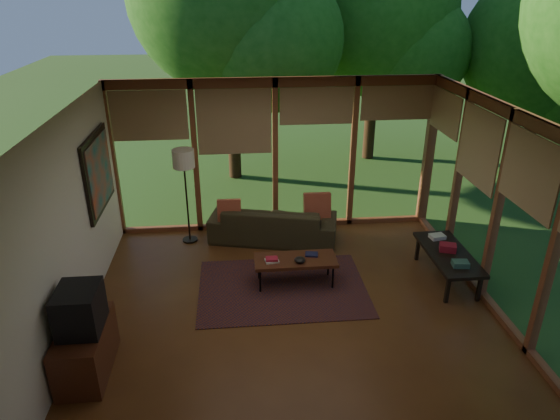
{
  "coord_description": "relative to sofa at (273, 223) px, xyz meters",
  "views": [
    {
      "loc": [
        -0.7,
        -5.74,
        4.08
      ],
      "look_at": [
        -0.09,
        0.7,
        1.14
      ],
      "focal_mm": 32.0,
      "sensor_mm": 36.0,
      "label": 1
    }
  ],
  "objects": [
    {
      "name": "floor",
      "position": [
        0.08,
        -2.0,
        -0.31
      ],
      "size": [
        5.5,
        5.5,
        0.0
      ],
      "primitive_type": "plane",
      "color": "brown",
      "rests_on": "ground"
    },
    {
      "name": "ceiling",
      "position": [
        0.08,
        -2.0,
        2.39
      ],
      "size": [
        5.5,
        5.5,
        0.0
      ],
      "primitive_type": "plane",
      "rotation": [
        3.14,
        0.0,
        0.0
      ],
      "color": "silver",
      "rests_on": "ground"
    },
    {
      "name": "wall_left",
      "position": [
        -2.67,
        -2.0,
        1.04
      ],
      "size": [
        0.04,
        5.0,
        2.7
      ],
      "primitive_type": "cube",
      "color": "silver",
      "rests_on": "ground"
    },
    {
      "name": "wall_front",
      "position": [
        0.08,
        -4.5,
        1.04
      ],
      "size": [
        5.5,
        0.04,
        2.7
      ],
      "primitive_type": "cube",
      "color": "silver",
      "rests_on": "ground"
    },
    {
      "name": "window_wall_back",
      "position": [
        0.08,
        0.5,
        1.04
      ],
      "size": [
        5.5,
        0.12,
        2.7
      ],
      "primitive_type": "cube",
      "color": "brown",
      "rests_on": "ground"
    },
    {
      "name": "window_wall_right",
      "position": [
        2.83,
        -2.0,
        1.04
      ],
      "size": [
        0.12,
        5.0,
        2.7
      ],
      "primitive_type": "cube",
      "color": "brown",
      "rests_on": "ground"
    },
    {
      "name": "exterior_lawn",
      "position": [
        8.08,
        6.0,
        -0.32
      ],
      "size": [
        40.0,
        40.0,
        0.0
      ],
      "primitive_type": "plane",
      "color": "#2F5B22",
      "rests_on": "ground"
    },
    {
      "name": "tree_ne",
      "position": [
        2.79,
        4.38,
        3.1
      ],
      "size": [
        3.71,
        3.71,
        5.28
      ],
      "color": "#382314",
      "rests_on": "ground"
    },
    {
      "name": "tree_far",
      "position": [
        6.25,
        3.39,
        2.49
      ],
      "size": [
        3.33,
        3.33,
        4.48
      ],
      "color": "#382314",
      "rests_on": "ground"
    },
    {
      "name": "rug",
      "position": [
        0.0,
        -1.57,
        -0.31
      ],
      "size": [
        2.44,
        1.73,
        0.01
      ],
      "primitive_type": "cube",
      "color": "maroon",
      "rests_on": "floor"
    },
    {
      "name": "sofa",
      "position": [
        0.0,
        0.0,
        0.0
      ],
      "size": [
        2.29,
        1.32,
        0.63
      ],
      "primitive_type": "imported",
      "rotation": [
        0.0,
        0.0,
        2.91
      ],
      "color": "#352F1A",
      "rests_on": "floor"
    },
    {
      "name": "pillow_left",
      "position": [
        -0.75,
        -0.05,
        0.26
      ],
      "size": [
        0.4,
        0.21,
        0.42
      ],
      "primitive_type": "cube",
      "rotation": [
        -0.21,
        0.0,
        0.0
      ],
      "color": "maroon",
      "rests_on": "sofa"
    },
    {
      "name": "pillow_right",
      "position": [
        0.75,
        -0.05,
        0.29
      ],
      "size": [
        0.46,
        0.24,
        0.48
      ],
      "primitive_type": "cube",
      "rotation": [
        -0.21,
        0.0,
        0.0
      ],
      "color": "maroon",
      "rests_on": "sofa"
    },
    {
      "name": "ct_book_lower",
      "position": [
        -0.15,
        -1.51,
        0.12
      ],
      "size": [
        0.21,
        0.17,
        0.03
      ],
      "primitive_type": "cube",
      "rotation": [
        0.0,
        0.0,
        0.17
      ],
      "color": "beige",
      "rests_on": "coffee_table"
    },
    {
      "name": "ct_book_upper",
      "position": [
        -0.15,
        -1.51,
        0.15
      ],
      "size": [
        0.18,
        0.14,
        0.03
      ],
      "primitive_type": "cube",
      "rotation": [
        0.0,
        0.0,
        -0.02
      ],
      "color": "maroon",
      "rests_on": "coffee_table"
    },
    {
      "name": "ct_book_side",
      "position": [
        0.45,
        -1.38,
        0.12
      ],
      "size": [
        0.21,
        0.17,
        0.03
      ],
      "primitive_type": "cube",
      "rotation": [
        0.0,
        0.0,
        -0.18
      ],
      "color": "black",
      "rests_on": "coffee_table"
    },
    {
      "name": "ct_bowl",
      "position": [
        0.25,
        -1.56,
        0.15
      ],
      "size": [
        0.16,
        0.16,
        0.07
      ],
      "primitive_type": "ellipsoid",
      "color": "black",
      "rests_on": "coffee_table"
    },
    {
      "name": "media_cabinet",
      "position": [
        -2.39,
        -3.06,
        -0.01
      ],
      "size": [
        0.5,
        1.0,
        0.6
      ],
      "primitive_type": "cube",
      "color": "#512516",
      "rests_on": "floor"
    },
    {
      "name": "television",
      "position": [
        -2.37,
        -3.06,
        0.54
      ],
      "size": [
        0.45,
        0.55,
        0.5
      ],
      "primitive_type": "cube",
      "color": "black",
      "rests_on": "media_cabinet"
    },
    {
      "name": "console_book_a",
      "position": [
        2.48,
        -1.94,
        0.18
      ],
      "size": [
        0.24,
        0.19,
        0.08
      ],
      "primitive_type": "cube",
      "rotation": [
        0.0,
        0.0,
        -0.13
      ],
      "color": "#345C4C",
      "rests_on": "side_console"
    },
    {
      "name": "console_book_b",
      "position": [
        2.48,
        -1.49,
        0.19
      ],
      "size": [
        0.28,
        0.24,
        0.11
      ],
      "primitive_type": "cube",
      "rotation": [
        0.0,
        0.0,
        -0.34
      ],
      "color": "maroon",
      "rests_on": "side_console"
    },
    {
      "name": "console_book_c",
      "position": [
        2.48,
        -1.09,
        0.17
      ],
      "size": [
        0.25,
        0.2,
        0.06
      ],
      "primitive_type": "cube",
      "rotation": [
        0.0,
        0.0,
        0.17
      ],
      "color": "beige",
      "rests_on": "side_console"
    },
    {
      "name": "floor_lamp",
      "position": [
        -1.45,
        0.07,
        1.09
      ],
      "size": [
        0.36,
        0.36,
        1.65
      ],
      "color": "black",
      "rests_on": "floor"
    },
    {
      "name": "coffee_table",
      "position": [
        0.2,
        -1.46,
        0.08
      ],
      "size": [
        1.2,
        0.5,
        0.43
      ],
      "color": "#512516",
      "rests_on": "floor"
    },
    {
      "name": "side_console",
      "position": [
        2.48,
        -1.54,
        0.1
      ],
      "size": [
        0.6,
        1.4,
        0.46
      ],
      "color": "black",
      "rests_on": "floor"
    },
    {
      "name": "wall_painting",
      "position": [
        -2.63,
        -0.6,
        1.24
      ],
      "size": [
        0.06,
        1.35,
        1.15
      ],
      "color": "black",
      "rests_on": "wall_left"
    }
  ]
}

